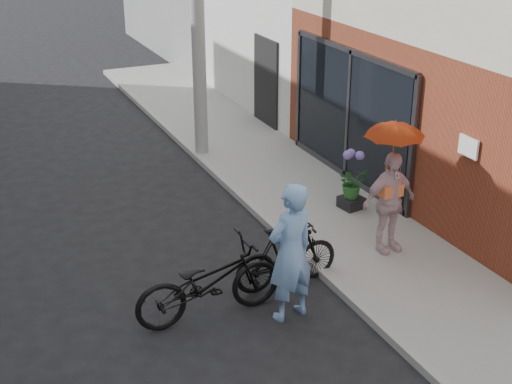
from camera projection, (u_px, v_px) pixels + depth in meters
ground at (281, 308)px, 9.83m from camera, size 80.00×80.00×0.00m
sidewalk at (338, 219)px, 12.28m from camera, size 2.20×24.00×0.12m
curb at (278, 232)px, 11.84m from camera, size 0.12×24.00×0.12m
officer at (291, 252)px, 9.27m from camera, size 0.79×0.60×1.94m
bike_left at (209, 282)px, 9.42m from camera, size 2.06×0.75×1.08m
bike_right at (287, 256)px, 10.19m from camera, size 1.62×0.48×0.97m
kimono_woman at (389, 202)px, 10.83m from camera, size 0.96×0.45×1.61m
parasol at (395, 129)px, 10.36m from camera, size 0.85×0.85×0.75m
planter at (351, 202)px, 12.54m from camera, size 0.43×0.43×0.20m
potted_plant at (352, 182)px, 12.39m from camera, size 0.51×0.44×0.56m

